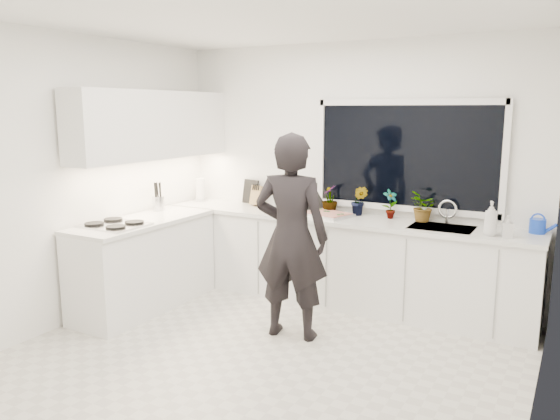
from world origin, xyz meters
The scene contains 25 objects.
floor centered at (0.00, 0.00, -0.01)m, with size 4.00×3.50×0.02m, color beige.
wall_back centered at (0.00, 1.76, 1.35)m, with size 4.00×0.02×2.70m, color white.
wall_left centered at (-2.01, 0.00, 1.35)m, with size 0.02×3.50×2.70m, color white.
wall_right centered at (2.01, 0.00, 1.35)m, with size 0.02×3.50×2.70m, color white.
ceiling centered at (0.00, 0.00, 2.71)m, with size 4.00×3.50×0.02m, color white.
window centered at (0.60, 1.73, 1.55)m, with size 1.80×0.02×1.00m, color black.
base_cabinets_back centered at (0.00, 1.45, 0.44)m, with size 3.92×0.58×0.88m, color white.
base_cabinets_left centered at (-1.67, 0.35, 0.44)m, with size 0.58×1.60×0.88m, color white.
countertop_back centered at (0.00, 1.44, 0.90)m, with size 3.94×0.62×0.04m, color silver.
countertop_left centered at (-1.67, 0.35, 0.90)m, with size 0.62×1.60×0.04m, color silver.
upper_cabinets centered at (-1.79, 0.70, 1.85)m, with size 0.34×2.10×0.70m, color white.
sink centered at (1.05, 1.45, 0.87)m, with size 0.58×0.42×0.14m, color silver.
faucet centered at (1.05, 1.65, 1.03)m, with size 0.03×0.03×0.22m, color silver.
stovetop centered at (-1.69, 0.00, 0.94)m, with size 0.56×0.48×0.03m, color black.
person centered at (-0.02, 0.44, 0.91)m, with size 0.66×0.44×1.82m, color black.
pizza_tray centered at (-0.11, 1.42, 0.94)m, with size 0.47×0.35×0.03m, color #B7B8BC.
pizza centered at (-0.11, 1.42, 0.95)m, with size 0.43×0.31×0.01m, color red.
watering_can centered at (1.85, 1.61, 0.98)m, with size 0.14×0.14×0.13m, color blue.
paper_towel_roll centered at (-1.85, 1.55, 1.05)m, with size 0.11×0.11×0.26m, color silver.
knife_block centered at (-1.07, 1.59, 1.03)m, with size 0.13×0.10×0.22m, color #8F6642.
utensil_crock centered at (-1.85, 0.80, 1.00)m, with size 0.13×0.13×0.16m, color #ACACB1.
picture_frame_large centered at (-1.22, 1.69, 1.06)m, with size 0.22×0.02×0.28m, color black.
picture_frame_small centered at (-0.36, 1.69, 1.07)m, with size 0.25×0.02×0.30m, color black.
herb_plants centered at (0.47, 1.61, 1.07)m, with size 1.28×0.36×0.31m.
soap_bottles centered at (1.53, 1.30, 1.06)m, with size 0.27×0.15×0.30m.
Camera 1 is at (2.16, -3.66, 2.01)m, focal length 35.00 mm.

